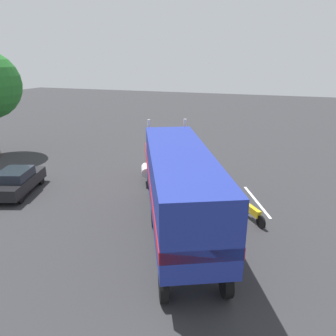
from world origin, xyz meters
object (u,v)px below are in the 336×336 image
object	(u,v)px
parked_car	(17,181)
motorcycle	(253,213)
person_bystander	(222,188)
semi_truck	(176,177)

from	to	relation	value
parked_car	motorcycle	bearing A→B (deg)	-85.81
person_bystander	motorcycle	bearing A→B (deg)	-133.62
semi_truck	motorcycle	size ratio (longest dim) A/B	8.16
person_bystander	parked_car	size ratio (longest dim) A/B	0.34
person_bystander	semi_truck	bearing A→B (deg)	153.15
semi_truck	motorcycle	bearing A→B (deg)	-67.55
semi_truck	parked_car	size ratio (longest dim) A/B	2.93
person_bystander	parked_car	bearing A→B (deg)	103.36
person_bystander	motorcycle	size ratio (longest dim) A/B	0.96
semi_truck	motorcycle	distance (m)	4.44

